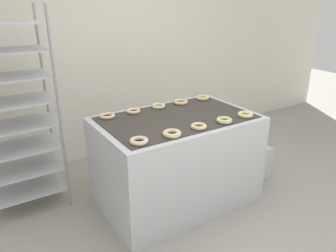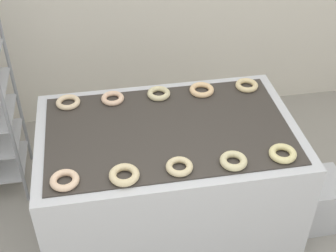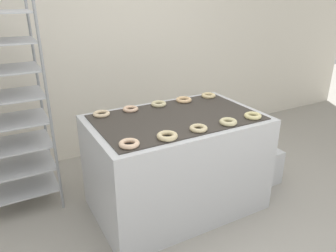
{
  "view_description": "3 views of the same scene",
  "coord_description": "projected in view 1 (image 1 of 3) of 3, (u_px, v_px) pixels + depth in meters",
  "views": [
    {
      "loc": [
        -1.58,
        -1.63,
        1.89
      ],
      "look_at": [
        0.0,
        0.86,
        0.74
      ],
      "focal_mm": 35.0,
      "sensor_mm": 36.0,
      "label": 1
    },
    {
      "loc": [
        -0.35,
        -1.28,
        2.49
      ],
      "look_at": [
        0.0,
        0.71,
        0.9
      ],
      "focal_mm": 50.0,
      "sensor_mm": 36.0,
      "label": 2
    },
    {
      "loc": [
        -1.3,
        -1.5,
        1.85
      ],
      "look_at": [
        0.0,
        0.86,
        0.74
      ],
      "focal_mm": 35.0,
      "sensor_mm": 36.0,
      "label": 3
    }
  ],
  "objects": [
    {
      "name": "ground_plane",
      "position": [
        223.0,
        239.0,
        2.76
      ],
      "size": [
        14.0,
        14.0,
        0.0
      ],
      "primitive_type": "plane",
      "color": "#9E998E"
    },
    {
      "name": "wall_back",
      "position": [
        111.0,
        42.0,
        3.92
      ],
      "size": [
        8.0,
        0.05,
        2.8
      ],
      "color": "silver",
      "rests_on": "ground_plane"
    },
    {
      "name": "fryer_machine",
      "position": [
        176.0,
        160.0,
        3.16
      ],
      "size": [
        1.45,
        0.93,
        0.88
      ],
      "color": "silver",
      "rests_on": "ground_plane"
    },
    {
      "name": "baking_rack_cart",
      "position": [
        15.0,
        114.0,
        2.87
      ],
      "size": [
        0.67,
        0.46,
        1.85
      ],
      "color": "gray",
      "rests_on": "ground_plane"
    },
    {
      "name": "glaze_bin",
      "position": [
        252.0,
        160.0,
        3.71
      ],
      "size": [
        0.29,
        0.32,
        0.36
      ],
      "color": "silver",
      "rests_on": "ground_plane"
    },
    {
      "name": "donut_near_leftmost",
      "position": [
        139.0,
        141.0,
        2.45
      ],
      "size": [
        0.14,
        0.14,
        0.03
      ],
      "primitive_type": "torus",
      "color": "beige",
      "rests_on": "fryer_machine"
    },
    {
      "name": "donut_near_left",
      "position": [
        172.0,
        133.0,
        2.58
      ],
      "size": [
        0.15,
        0.15,
        0.04
      ],
      "primitive_type": "torus",
      "color": "beige",
      "rests_on": "fryer_machine"
    },
    {
      "name": "donut_near_center",
      "position": [
        199.0,
        126.0,
        2.74
      ],
      "size": [
        0.14,
        0.14,
        0.03
      ],
      "primitive_type": "torus",
      "color": "beige",
      "rests_on": "fryer_machine"
    },
    {
      "name": "donut_near_right",
      "position": [
        224.0,
        120.0,
        2.87
      ],
      "size": [
        0.14,
        0.14,
        0.04
      ],
      "primitive_type": "torus",
      "color": "beige",
      "rests_on": "fryer_machine"
    },
    {
      "name": "donut_near_rightmost",
      "position": [
        245.0,
        115.0,
        3.01
      ],
      "size": [
        0.14,
        0.14,
        0.04
      ],
      "primitive_type": "torus",
      "color": "beige",
      "rests_on": "fryer_machine"
    },
    {
      "name": "donut_far_leftmost",
      "position": [
        107.0,
        116.0,
        2.98
      ],
      "size": [
        0.14,
        0.14,
        0.03
      ],
      "primitive_type": "torus",
      "color": "beige",
      "rests_on": "fryer_machine"
    },
    {
      "name": "donut_far_left",
      "position": [
        133.0,
        111.0,
        3.11
      ],
      "size": [
        0.14,
        0.14,
        0.03
      ],
      "primitive_type": "torus",
      "color": "beige",
      "rests_on": "fryer_machine"
    },
    {
      "name": "donut_far_center",
      "position": [
        158.0,
        106.0,
        3.25
      ],
      "size": [
        0.14,
        0.14,
        0.03
      ],
      "primitive_type": "torus",
      "color": "beige",
      "rests_on": "fryer_machine"
    },
    {
      "name": "donut_far_right",
      "position": [
        181.0,
        102.0,
        3.38
      ],
      "size": [
        0.15,
        0.15,
        0.03
      ],
      "primitive_type": "torus",
      "color": "#F1C58D",
      "rests_on": "fryer_machine"
    },
    {
      "name": "donut_far_rightmost",
      "position": [
        203.0,
        98.0,
        3.52
      ],
      "size": [
        0.14,
        0.14,
        0.03
      ],
      "primitive_type": "torus",
      "color": "beige",
      "rests_on": "fryer_machine"
    }
  ]
}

